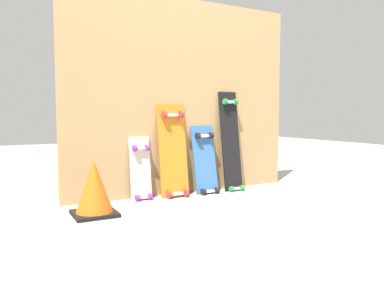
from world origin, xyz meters
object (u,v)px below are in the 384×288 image
(skateboard_orange, at_px, (173,154))
(skateboard_blue, at_px, (205,164))
(skateboard_black, at_px, (231,145))
(traffic_cone, at_px, (94,188))
(skateboard_white, at_px, (141,173))

(skateboard_orange, bearing_deg, skateboard_blue, -1.80)
(skateboard_black, height_order, traffic_cone, skateboard_black)
(skateboard_white, xyz_separation_m, skateboard_blue, (0.56, -0.03, 0.04))
(skateboard_white, relative_size, skateboard_blue, 0.88)
(skateboard_white, relative_size, skateboard_orange, 0.69)
(skateboard_orange, height_order, skateboard_blue, skateboard_orange)
(skateboard_white, bearing_deg, skateboard_orange, -4.14)
(skateboard_blue, xyz_separation_m, skateboard_black, (0.26, 0.00, 0.14))
(skateboard_blue, relative_size, skateboard_black, 0.69)
(skateboard_white, bearing_deg, traffic_cone, -145.59)
(skateboard_black, distance_m, traffic_cone, 1.30)
(skateboard_orange, relative_size, traffic_cone, 2.22)
(skateboard_orange, height_order, skateboard_black, skateboard_black)
(skateboard_orange, bearing_deg, traffic_cone, -158.40)
(skateboard_white, distance_m, skateboard_black, 0.84)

